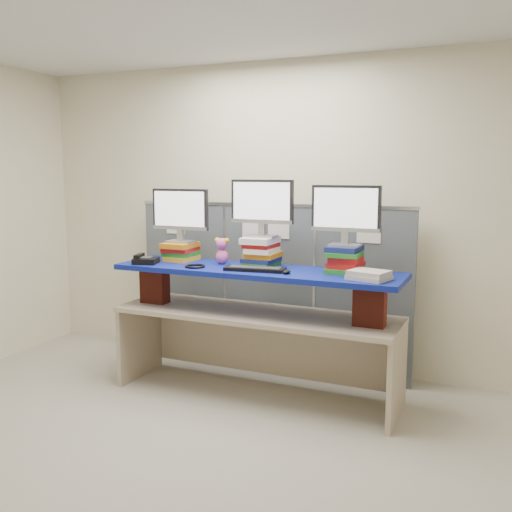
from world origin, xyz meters
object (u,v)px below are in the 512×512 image
at_px(blue_board, 256,271).
at_px(desk_phone, 145,260).
at_px(desk, 256,329).
at_px(monitor_left, 180,212).
at_px(monitor_right, 346,212).
at_px(monitor_center, 262,205).
at_px(keyboard, 255,269).

bearing_deg(blue_board, desk_phone, -170.89).
relative_size(desk, blue_board, 0.99).
height_order(blue_board, monitor_left, monitor_left).
bearing_deg(monitor_right, desk, -170.16).
height_order(monitor_center, keyboard, monitor_center).
distance_m(monitor_left, monitor_center, 0.76).
distance_m(monitor_center, keyboard, 0.53).
relative_size(monitor_right, keyboard, 1.09).
height_order(blue_board, monitor_right, monitor_right).
xyz_separation_m(blue_board, desk_phone, (-0.95, -0.14, 0.05)).
relative_size(desk, monitor_right, 4.38).
xyz_separation_m(desk, desk_phone, (-0.95, -0.14, 0.52)).
bearing_deg(monitor_left, desk, -8.87).
height_order(desk, monitor_right, monitor_right).
bearing_deg(keyboard, monitor_right, 10.92).
xyz_separation_m(desk, monitor_left, (-0.76, 0.13, 0.91)).
bearing_deg(keyboard, monitor_left, 157.43).
height_order(desk, monitor_center, monitor_center).
height_order(monitor_left, desk_phone, monitor_left).
xyz_separation_m(desk, keyboard, (0.03, -0.10, 0.51)).
xyz_separation_m(monitor_left, keyboard, (0.79, -0.23, -0.40)).
relative_size(desk, monitor_left, 4.38).
xyz_separation_m(monitor_center, monitor_right, (0.68, -0.01, -0.04)).
xyz_separation_m(monitor_right, keyboard, (-0.65, -0.21, -0.45)).
xyz_separation_m(keyboard, desk_phone, (-0.98, -0.04, 0.02)).
bearing_deg(monitor_right, monitor_left, -180.00).
relative_size(monitor_left, desk_phone, 2.30).
bearing_deg(desk, keyboard, -70.77).
height_order(blue_board, keyboard, keyboard).
height_order(blue_board, monitor_center, monitor_center).
distance_m(blue_board, desk_phone, 0.96).
distance_m(monitor_right, desk_phone, 1.70).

